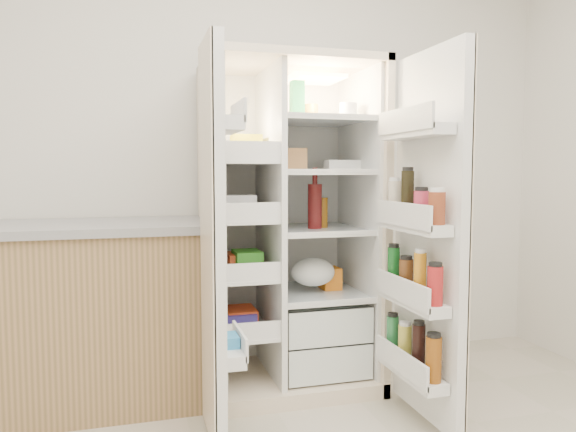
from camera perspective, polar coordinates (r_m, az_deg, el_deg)
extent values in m
cube|color=silver|center=(3.36, -4.38, 7.18)|extent=(4.00, 0.02, 2.70)
cube|color=beige|center=(3.34, -1.46, -0.52)|extent=(0.92, 0.04, 1.80)
cube|color=beige|center=(2.93, -8.19, -1.28)|extent=(0.04, 0.70, 1.80)
cube|color=beige|center=(3.17, 7.77, -0.84)|extent=(0.04, 0.70, 1.80)
cube|color=beige|center=(3.06, 0.10, 15.54)|extent=(0.92, 0.70, 0.04)
cube|color=beige|center=(3.22, 0.10, -16.45)|extent=(0.92, 0.70, 0.08)
cube|color=silver|center=(3.31, -1.33, -0.22)|extent=(0.84, 0.02, 1.68)
cube|color=silver|center=(2.94, -7.61, -0.88)|extent=(0.02, 0.62, 1.68)
cube|color=silver|center=(3.16, 7.27, -0.49)|extent=(0.02, 0.62, 1.68)
cube|color=silver|center=(2.99, -1.92, -0.74)|extent=(0.03, 0.62, 1.68)
cube|color=silver|center=(3.20, 2.95, -13.86)|extent=(0.47, 0.52, 0.19)
cube|color=silver|center=(3.14, 2.97, -10.40)|extent=(0.47, 0.52, 0.19)
cube|color=#FFD18C|center=(3.15, 2.65, 14.14)|extent=(0.30, 0.30, 0.02)
cube|color=white|center=(3.07, -4.76, -11.47)|extent=(0.28, 0.58, 0.02)
cube|color=white|center=(3.00, -4.80, -5.95)|extent=(0.28, 0.58, 0.02)
cube|color=white|center=(2.96, -4.84, -0.23)|extent=(0.28, 0.58, 0.02)
cube|color=white|center=(2.95, -4.88, 5.59)|extent=(0.28, 0.58, 0.02)
cube|color=silver|center=(3.13, 2.86, -7.92)|extent=(0.49, 0.58, 0.01)
cube|color=silver|center=(3.07, 2.88, -1.35)|extent=(0.49, 0.58, 0.01)
cube|color=silver|center=(3.06, 2.91, 4.63)|extent=(0.49, 0.58, 0.02)
cube|color=silver|center=(3.07, 2.93, 9.86)|extent=(0.49, 0.58, 0.02)
cube|color=#E44920|center=(3.05, -4.77, -10.39)|extent=(0.16, 0.20, 0.10)
cube|color=#368F27|center=(2.99, -4.81, -4.63)|extent=(0.14, 0.18, 0.12)
cube|color=white|center=(2.95, -4.85, 0.64)|extent=(0.20, 0.22, 0.07)
cube|color=yellow|center=(2.95, -4.89, 7.14)|extent=(0.15, 0.16, 0.14)
cube|color=#392E8B|center=(3.05, -4.77, -10.48)|extent=(0.18, 0.20, 0.09)
cube|color=#E64E28|center=(2.99, -4.81, -4.82)|extent=(0.14, 0.18, 0.10)
cube|color=silver|center=(2.95, -4.85, 1.12)|extent=(0.16, 0.16, 0.12)
sphere|color=orange|center=(3.11, 1.18, -15.57)|extent=(0.07, 0.07, 0.07)
sphere|color=orange|center=(3.17, 2.57, -15.17)|extent=(0.07, 0.07, 0.07)
sphere|color=orange|center=(3.17, 4.58, -15.20)|extent=(0.07, 0.07, 0.07)
sphere|color=orange|center=(3.25, 1.30, -14.67)|extent=(0.07, 0.07, 0.07)
ellipsoid|color=#427125|center=(3.16, 2.85, -10.05)|extent=(0.26, 0.24, 0.11)
cylinder|color=#4F1111|center=(3.02, 2.82, 1.03)|extent=(0.08, 0.08, 0.25)
cylinder|color=brown|center=(3.07, 3.62, 0.37)|extent=(0.06, 0.06, 0.17)
cube|color=#28934D|center=(2.99, 0.95, 12.07)|extent=(0.07, 0.07, 0.20)
cylinder|color=silver|center=(3.05, 6.31, 10.84)|extent=(0.10, 0.10, 0.09)
cylinder|color=#AA7827|center=(3.17, 2.47, 10.72)|extent=(0.08, 0.08, 0.10)
cube|color=white|center=(3.10, 6.06, 5.29)|extent=(0.23, 0.10, 0.06)
cube|color=tan|center=(3.00, -0.11, 5.93)|extent=(0.20, 0.11, 0.12)
ellipsoid|color=white|center=(3.08, 2.62, -6.49)|extent=(0.25, 0.22, 0.16)
cube|color=orange|center=(3.17, 4.43, -6.50)|extent=(0.10, 0.12, 0.12)
cube|color=silver|center=(2.38, -7.84, -2.64)|extent=(0.05, 0.40, 1.72)
cube|color=beige|center=(2.38, -8.44, -2.65)|extent=(0.01, 0.40, 1.72)
cube|color=silver|center=(2.51, -6.08, -14.00)|extent=(0.09, 0.32, 0.06)
cube|color=silver|center=(2.38, -6.29, 9.42)|extent=(0.09, 0.32, 0.06)
cube|color=#338CCC|center=(2.50, -6.09, -13.35)|extent=(0.07, 0.12, 0.10)
cube|color=silver|center=(2.63, 14.56, -2.06)|extent=(0.05, 0.58, 1.72)
cube|color=beige|center=(2.64, 15.03, -2.04)|extent=(0.01, 0.58, 1.72)
cube|color=silver|center=(2.74, 12.69, -15.55)|extent=(0.11, 0.50, 0.05)
cube|color=silver|center=(2.64, 12.82, -8.61)|extent=(0.11, 0.50, 0.05)
cube|color=silver|center=(2.58, 12.96, -1.03)|extent=(0.11, 0.50, 0.05)
cube|color=silver|center=(2.58, 13.13, 8.52)|extent=(0.11, 0.50, 0.05)
cylinder|color=brown|center=(2.53, 14.97, -14.29)|extent=(0.07, 0.07, 0.20)
cylinder|color=black|center=(2.64, 13.49, -13.27)|extent=(0.06, 0.06, 0.22)
cylinder|color=gold|center=(2.75, 12.12, -12.92)|extent=(0.06, 0.06, 0.18)
cylinder|color=#26743C|center=(2.86, 10.87, -12.11)|extent=(0.06, 0.06, 0.19)
cylinder|color=maroon|center=(2.45, 15.13, -7.07)|extent=(0.07, 0.07, 0.17)
cylinder|color=orange|center=(2.56, 13.63, -6.10)|extent=(0.06, 0.06, 0.21)
cylinder|color=#583116|center=(2.67, 12.24, -6.15)|extent=(0.07, 0.07, 0.16)
cylinder|color=#14591E|center=(2.78, 10.98, -5.28)|extent=(0.06, 0.06, 0.20)
cylinder|color=maroon|center=(2.40, 15.30, 0.78)|extent=(0.07, 0.07, 0.14)
cylinder|color=#AE2C44|center=(2.52, 13.77, 0.97)|extent=(0.07, 0.07, 0.14)
cylinder|color=black|center=(2.63, 12.38, 2.13)|extent=(0.06, 0.06, 0.23)
cylinder|color=beige|center=(2.74, 11.09, 1.73)|extent=(0.06, 0.06, 0.18)
cube|color=#9C754E|center=(3.05, -20.37, -9.93)|extent=(1.25, 0.65, 0.90)
cube|color=#9A9A9F|center=(2.97, -20.62, -1.10)|extent=(1.29, 0.69, 0.04)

